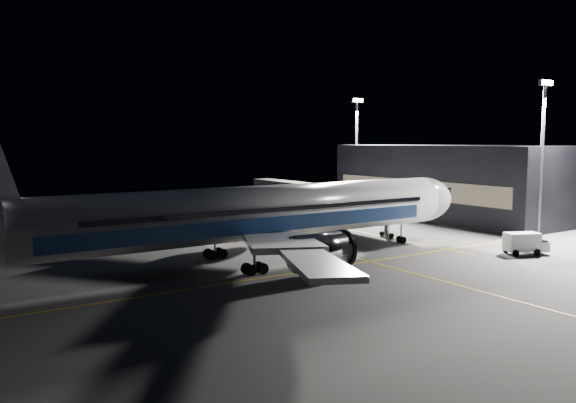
% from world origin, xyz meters
% --- Properties ---
extents(ground, '(200.00, 200.00, 0.00)m').
position_xyz_m(ground, '(0.00, 0.00, 0.00)').
color(ground, '#4C4C4F').
rests_on(ground, ground).
extents(guide_line_main, '(0.25, 80.00, 0.01)m').
position_xyz_m(guide_line_main, '(10.00, 0.00, 0.01)').
color(guide_line_main, gold).
rests_on(guide_line_main, ground).
extents(guide_line_cross, '(70.00, 0.25, 0.01)m').
position_xyz_m(guide_line_cross, '(0.00, -6.00, 0.01)').
color(guide_line_cross, gold).
rests_on(guide_line_cross, ground).
extents(guide_line_side, '(0.25, 40.00, 0.01)m').
position_xyz_m(guide_line_side, '(22.00, 10.00, 0.01)').
color(guide_line_side, gold).
rests_on(guide_line_side, ground).
extents(airliner, '(61.48, 54.22, 16.64)m').
position_xyz_m(airliner, '(-1.08, 0.00, 5.16)').
color(airliner, silver).
rests_on(airliner, ground).
extents(terminal, '(18.12, 40.00, 12.00)m').
position_xyz_m(terminal, '(45.98, 14.00, 6.00)').
color(terminal, black).
rests_on(terminal, ground).
extents(jet_bridge, '(3.60, 34.40, 6.30)m').
position_xyz_m(jet_bridge, '(22.00, 18.06, 4.58)').
color(jet_bridge, '#B2B2B7').
rests_on(jet_bridge, ground).
extents(floodlight_mast_north, '(2.40, 0.68, 20.70)m').
position_xyz_m(floodlight_mast_north, '(40.00, 31.99, 12.37)').
color(floodlight_mast_north, '#59595E').
rests_on(floodlight_mast_north, ground).
extents(floodlight_mast_south, '(2.40, 0.67, 20.70)m').
position_xyz_m(floodlight_mast_south, '(40.00, -6.01, 12.37)').
color(floodlight_mast_south, '#59595E').
rests_on(floodlight_mast_south, ground).
extents(service_truck, '(5.15, 3.64, 2.46)m').
position_xyz_m(service_truck, '(27.28, -12.63, 1.32)').
color(service_truck, silver).
rests_on(service_truck, ground).
extents(baggage_tug, '(3.08, 2.84, 1.81)m').
position_xyz_m(baggage_tug, '(-1.10, 15.70, 0.83)').
color(baggage_tug, black).
rests_on(baggage_tug, ground).
extents(safety_cone_a, '(0.35, 0.35, 0.53)m').
position_xyz_m(safety_cone_a, '(4.50, 6.68, 0.26)').
color(safety_cone_a, orange).
rests_on(safety_cone_a, ground).
extents(safety_cone_b, '(0.40, 0.40, 0.60)m').
position_xyz_m(safety_cone_b, '(-5.15, 4.00, 0.30)').
color(safety_cone_b, orange).
rests_on(safety_cone_b, ground).
extents(safety_cone_c, '(0.40, 0.40, 0.61)m').
position_xyz_m(safety_cone_c, '(3.43, 11.57, 0.30)').
color(safety_cone_c, orange).
rests_on(safety_cone_c, ground).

